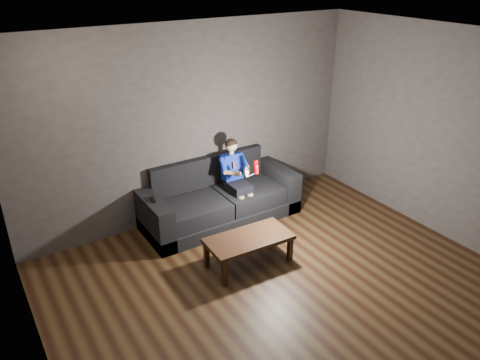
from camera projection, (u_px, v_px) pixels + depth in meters
floor at (305, 307)px, 5.02m from camera, size 5.00×5.00×0.00m
back_wall at (193, 124)px, 6.34m from camera, size 5.00×0.04×2.70m
left_wall at (36, 284)px, 3.23m from camera, size 0.04×5.00×2.70m
right_wall at (473, 144)px, 5.65m from camera, size 0.04×5.00×2.70m
ceiling at (325, 50)px, 3.86m from camera, size 5.00×5.00×0.02m
sofa at (218, 201)px, 6.62m from camera, size 2.21×0.95×0.85m
child at (235, 172)px, 6.51m from camera, size 0.41×0.51×1.02m
wii_remote_red at (256, 167)px, 6.17m from camera, size 0.05×0.07×0.19m
nunchuk_white at (247, 172)px, 6.12m from camera, size 0.07×0.09×0.14m
wii_remote_black at (153, 199)px, 5.94m from camera, size 0.06×0.15×0.03m
coffee_table at (249, 241)px, 5.60m from camera, size 1.05×0.56×0.37m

